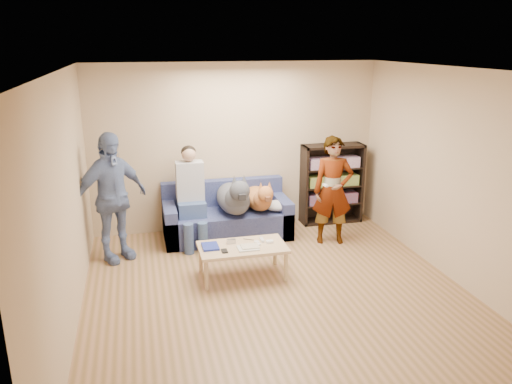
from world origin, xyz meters
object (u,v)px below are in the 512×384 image
object	(u,v)px
camera_silver	(231,241)
coffee_table	(242,249)
person_seated	(191,192)
notebook_blue	(210,246)
dog_tan	(259,198)
person_standing_right	(333,191)
dog_gray	(234,198)
sofa	(226,218)
person_standing_left	(111,198)
bookshelf	(332,182)

from	to	relation	value
camera_silver	coffee_table	xyz separation A→B (m)	(0.12, -0.12, -0.07)
camera_silver	coffee_table	size ratio (longest dim) A/B	0.10
person_seated	coffee_table	xyz separation A→B (m)	(0.48, -1.30, -0.40)
notebook_blue	person_seated	world-z (taller)	person_seated
notebook_blue	dog_tan	bearing A→B (deg)	52.58
person_standing_right	dog_gray	size ratio (longest dim) A/B	1.25
sofa	dog_gray	size ratio (longest dim) A/B	1.48
camera_silver	dog_tan	world-z (taller)	dog_tan
person_standing_left	sofa	xyz separation A→B (m)	(1.64, 0.49, -0.60)
dog_tan	person_standing_right	bearing A→B (deg)	-24.56
person_standing_left	notebook_blue	distance (m)	1.55
camera_silver	coffee_table	world-z (taller)	camera_silver
dog_gray	dog_tan	world-z (taller)	dog_gray
dog_tan	coffee_table	bearing A→B (deg)	-112.89
person_seated	bookshelf	size ratio (longest dim) A/B	1.13
dog_gray	dog_tan	xyz separation A→B (m)	(0.39, 0.05, -0.05)
person_standing_right	person_seated	xyz separation A→B (m)	(-2.02, 0.48, -0.03)
person_standing_right	bookshelf	world-z (taller)	person_standing_right
notebook_blue	camera_silver	bearing A→B (deg)	14.04
person_seated	dog_gray	xyz separation A→B (m)	(0.63, -0.07, -0.10)
dog_gray	notebook_blue	bearing A→B (deg)	-114.84
notebook_blue	dog_tan	world-z (taller)	dog_tan
person_seated	bookshelf	xyz separation A→B (m)	(2.34, 0.36, -0.09)
notebook_blue	camera_silver	distance (m)	0.29
person_seated	dog_tan	size ratio (longest dim) A/B	1.28
camera_silver	person_standing_left	bearing A→B (deg)	150.68
person_seated	coffee_table	distance (m)	1.44
person_standing_left	person_seated	size ratio (longest dim) A/B	1.21
sofa	dog_gray	distance (m)	0.45
person_seated	bookshelf	bearing A→B (deg)	8.76
person_seated	sofa	bearing A→B (deg)	13.22
dog_tan	sofa	bearing A→B (deg)	162.72
person_standing_left	notebook_blue	xyz separation A→B (m)	(1.18, -0.89, -0.45)
person_standing_left	coffee_table	size ratio (longest dim) A/B	1.61
notebook_blue	dog_gray	size ratio (longest dim) A/B	0.20
notebook_blue	bookshelf	world-z (taller)	bookshelf
dog_gray	person_standing_left	bearing A→B (deg)	-170.60
person_standing_left	notebook_blue	world-z (taller)	person_standing_left
camera_silver	dog_tan	distance (m)	1.34
person_standing_left	sofa	world-z (taller)	person_standing_left
person_standing_left	dog_tan	size ratio (longest dim) A/B	1.54
notebook_blue	person_seated	xyz separation A→B (m)	(-0.08, 1.25, 0.34)
person_standing_right	notebook_blue	xyz separation A→B (m)	(-1.93, -0.77, -0.37)
camera_silver	person_seated	distance (m)	1.28
camera_silver	sofa	world-z (taller)	sofa
person_seated	dog_gray	bearing A→B (deg)	-6.70
notebook_blue	dog_tan	size ratio (longest dim) A/B	0.23
person_seated	coffee_table	bearing A→B (deg)	-69.65
person_seated	dog_tan	xyz separation A→B (m)	(1.02, -0.02, -0.15)
sofa	notebook_blue	bearing A→B (deg)	-108.32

